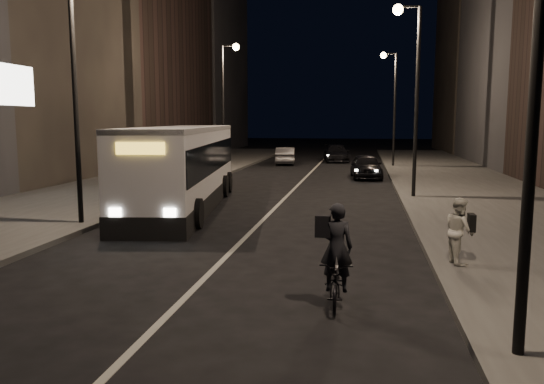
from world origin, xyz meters
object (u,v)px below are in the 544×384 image
at_px(cyclist_on_bicycle, 336,271).
at_px(pedestrian_woman, 459,231).
at_px(car_mid, 285,156).
at_px(streetlight_left_near, 81,58).
at_px(car_near, 366,166).
at_px(streetlight_right_mid, 411,75).
at_px(streetlight_right_far, 391,93).
at_px(streetlight_left_far, 227,90).
at_px(city_bus, 183,164).
at_px(car_far, 336,153).

relative_size(cyclist_on_bicycle, pedestrian_woman, 1.29).
bearing_deg(cyclist_on_bicycle, car_mid, 98.16).
bearing_deg(streetlight_left_near, car_near, 61.47).
bearing_deg(streetlight_right_mid, car_near, 101.61).
relative_size(streetlight_right_far, car_near, 1.92).
bearing_deg(streetlight_left_far, cyclist_on_bicycle, -71.02).
bearing_deg(city_bus, car_near, 51.53).
height_order(streetlight_left_far, pedestrian_woman, streetlight_left_far).
bearing_deg(streetlight_right_mid, streetlight_left_near, -143.12).
height_order(city_bus, car_near, city_bus).
bearing_deg(streetlight_right_mid, city_bus, -157.45).
distance_m(streetlight_left_far, cyclist_on_bicycle, 25.83).
height_order(cyclist_on_bicycle, car_far, cyclist_on_bicycle).
distance_m(cyclist_on_bicycle, pedestrian_woman, 3.96).
bearing_deg(car_mid, cyclist_on_bicycle, 93.03).
distance_m(streetlight_right_mid, car_mid, 19.84).
height_order(cyclist_on_bicycle, car_mid, cyclist_on_bicycle).
height_order(streetlight_right_far, pedestrian_woman, streetlight_right_far).
bearing_deg(cyclist_on_bicycle, streetlight_left_near, 142.15).
height_order(streetlight_right_far, cyclist_on_bicycle, streetlight_right_far).
relative_size(streetlight_right_mid, car_near, 1.92).
relative_size(pedestrian_woman, car_far, 0.32).
bearing_deg(car_far, streetlight_right_far, -58.77).
distance_m(pedestrian_woman, car_mid, 29.83).
bearing_deg(car_mid, car_near, 117.28).
distance_m(streetlight_left_far, car_mid, 9.31).
bearing_deg(car_near, car_mid, 119.11).
xyz_separation_m(streetlight_right_far, pedestrian_woman, (0.27, -27.11, -4.44)).
relative_size(streetlight_right_mid, streetlight_left_far, 1.00).
xyz_separation_m(streetlight_left_near, pedestrian_woman, (10.93, -3.11, -4.44)).
relative_size(streetlight_right_far, car_far, 1.70).
distance_m(streetlight_right_mid, car_far, 22.00).
xyz_separation_m(car_mid, car_far, (3.82, 3.54, 0.02)).
xyz_separation_m(streetlight_right_mid, pedestrian_woman, (0.27, -11.11, -4.44)).
distance_m(cyclist_on_bicycle, car_near, 22.46).
relative_size(streetlight_left_near, streetlight_left_far, 1.00).
xyz_separation_m(pedestrian_woman, car_mid, (-8.21, 28.68, -0.25)).
height_order(streetlight_left_far, car_far, streetlight_left_far).
xyz_separation_m(streetlight_right_far, streetlight_left_far, (-10.66, -6.00, 0.00)).
bearing_deg(streetlight_left_near, pedestrian_woman, -15.90).
bearing_deg(car_mid, streetlight_right_mid, 107.41).
relative_size(streetlight_left_far, car_mid, 1.98).
distance_m(streetlight_right_far, streetlight_left_near, 26.26).
distance_m(streetlight_right_far, car_near, 9.05).
relative_size(streetlight_left_far, city_bus, 0.67).
relative_size(pedestrian_woman, car_mid, 0.37).
relative_size(city_bus, cyclist_on_bicycle, 6.11).
xyz_separation_m(streetlight_right_far, car_mid, (-7.94, 1.56, -4.68)).
bearing_deg(streetlight_right_far, streetlight_left_far, -150.64).
bearing_deg(streetlight_left_far, city_bus, -82.80).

